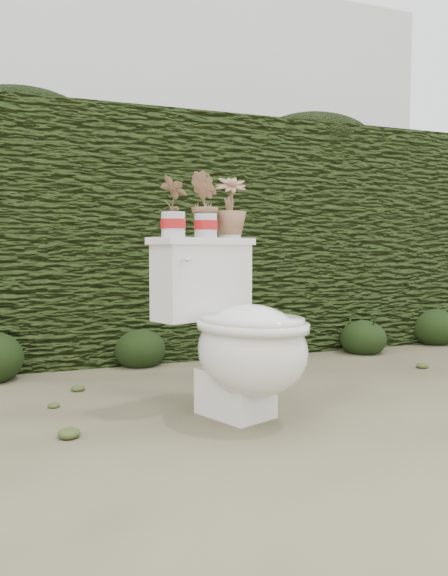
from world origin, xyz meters
name	(u,v)px	position (x,y,z in m)	size (l,w,h in m)	color
ground	(188,415)	(0.00, 0.00, 0.00)	(60.00, 60.00, 0.00)	#847C5B
hedge	(119,238)	(0.00, 1.60, 0.80)	(8.00, 1.00, 1.60)	#314416
house_wall	(104,161)	(0.60, 6.00, 2.00)	(8.00, 3.50, 4.00)	silver
toilet	(238,335)	(0.20, -0.10, 0.36)	(0.67, 0.80, 0.78)	silver
potted_plant_left	(173,208)	(-0.04, 0.06, 0.90)	(0.13, 0.09, 0.25)	#3A7B26
potted_plant_center	(206,207)	(0.13, 0.13, 0.92)	(0.16, 0.13, 0.28)	#3A7B26
potted_plant_right	(230,209)	(0.27, 0.18, 0.92)	(0.16, 0.16, 0.28)	#3A7B26
liriope_clump_3	(140,345)	(0.03, 1.11, 0.13)	(0.32, 0.32, 0.26)	black
liriope_clump_4	(259,337)	(0.83, 1.06, 0.14)	(0.35, 0.35, 0.28)	black
liriope_clump_5	(363,334)	(1.58, 0.97, 0.13)	(0.32, 0.32, 0.26)	black
liriope_clump_6	(433,324)	(2.32, 1.11, 0.15)	(0.37, 0.37, 0.30)	black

